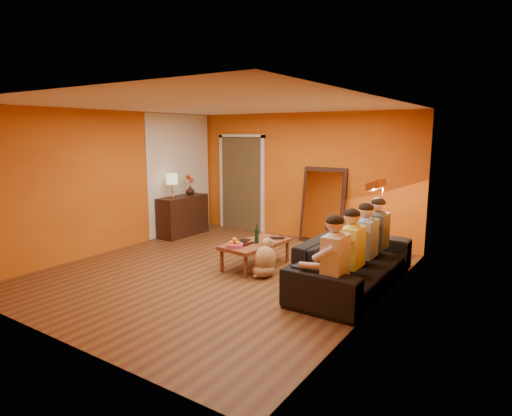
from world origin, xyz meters
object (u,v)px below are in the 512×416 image
Objects in this scene: table_lamp at (172,186)px; dog at (265,257)px; sofa at (354,261)px; vase at (190,190)px; person_far_right at (378,237)px; laptop at (276,239)px; sideboard at (183,216)px; person_far_left at (335,265)px; mirror_frame at (323,205)px; floor_lamp at (381,227)px; person_mid_right at (366,245)px; wine_bottle at (257,234)px; tumbler at (266,239)px; person_mid_left at (352,254)px; coffee_table at (256,254)px.

table_lamp is 3.20m from dog.
vase is at bearing 73.63° from sofa.
sofa reaches higher than dog.
laptop is at bearing -169.21° from person_far_right.
table_lamp is 1.70× the size of laptop.
table_lamp is (0.00, -0.30, 0.68)m from sideboard.
person_far_left is at bearing -27.19° from vase.
person_far_right reaches higher than sideboard.
person_far_right reaches higher than sofa.
mirror_frame is 1.29× the size of sideboard.
dog is at bearing -115.88° from floor_lamp.
table_lamp is 4.36m from sofa.
person_far_left is 1.10m from person_mid_right.
person_mid_right is at bearing -11.58° from sideboard.
laptop is at bearing -91.75° from mirror_frame.
person_far_left and person_far_right have the same top height.
wine_bottle is 2.86× the size of tumbler.
tumbler is (2.68, -0.89, 0.05)m from sideboard.
person_mid_left is (0.00, 0.55, 0.00)m from person_far_left.
wine_bottle is (-0.18, -2.14, -0.18)m from mirror_frame.
person_mid_left is (1.81, -0.44, 0.40)m from coffee_table.
wine_bottle is (0.05, -0.05, 0.37)m from coffee_table.
laptop is at bearing 171.68° from person_mid_right.
sofa is 1.77× the size of floor_lamp.
wine_bottle is (2.61, -0.76, -0.53)m from table_lamp.
sofa is 1.54m from laptop.
mirror_frame is at bearing 122.03° from person_mid_left.
person_mid_left is at bearing -21.20° from vase.
person_mid_right is 4.08× the size of laptop.
person_mid_right is (1.81, 0.11, 0.40)m from coffee_table.
sideboard is at bearing 157.94° from wine_bottle.
sideboard is 4.81m from person_far_left.
person_mid_right reaches higher than dog.
wine_bottle is at bearing 150.23° from dog.
person_far_right is (0.00, 0.55, 0.00)m from person_mid_right.
coffee_table is at bearing -15.44° from table_lamp.
dog is at bearing 154.58° from person_far_left.
person_mid_left reaches higher than vase.
table_lamp is at bearing 170.34° from coffee_table.
dog is 0.50× the size of person_mid_left.
person_mid_left and person_far_right have the same top height.
wine_bottle is (-1.63, -0.06, 0.20)m from sofa.
table_lamp is 4.70× the size of tumbler.
coffee_table is 4.08× the size of laptop.
person_far_left is at bearing -21.20° from table_lamp.
sideboard is (-2.79, -1.08, -0.34)m from mirror_frame.
sideboard is 0.97× the size of person_far_right.
vase is at bearing 90.00° from sideboard.
mirror_frame is at bearing 137.95° from person_far_right.
person_mid_left is 1.81m from wine_bottle.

